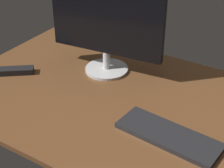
# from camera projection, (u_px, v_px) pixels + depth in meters

# --- Properties ---
(desk) EXTENTS (1.40, 0.84, 0.02)m
(desk) POSITION_uv_depth(u_px,v_px,m) (130.00, 104.00, 1.40)
(desk) COLOR brown
(desk) RESTS_ON ground
(monitor) EXTENTS (0.48, 0.18, 0.46)m
(monitor) POSITION_uv_depth(u_px,v_px,m) (106.00, 14.00, 1.47)
(monitor) COLOR #BABABA
(monitor) RESTS_ON desk
(keyboard) EXTENTS (0.36, 0.15, 0.02)m
(keyboard) POSITION_uv_depth(u_px,v_px,m) (169.00, 135.00, 1.22)
(keyboard) COLOR black
(keyboard) RESTS_ON desk
(tv_remote) EXTENTS (0.18, 0.16, 0.03)m
(tv_remote) POSITION_uv_depth(u_px,v_px,m) (10.00, 71.00, 1.57)
(tv_remote) COLOR black
(tv_remote) RESTS_ON desk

